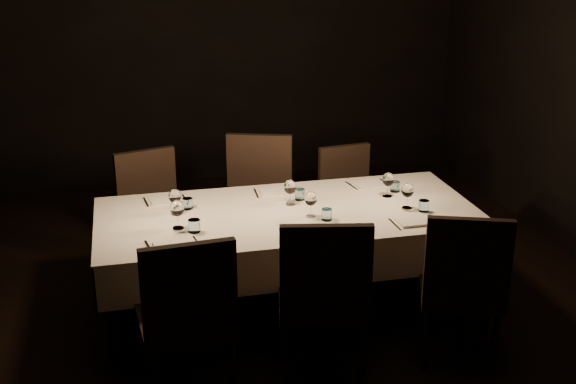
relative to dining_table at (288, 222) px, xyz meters
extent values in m
cube|color=black|center=(0.00, 0.00, -0.69)|extent=(5.00, 6.00, 0.01)
cube|color=black|center=(0.00, 3.00, 0.81)|extent=(5.00, 0.01, 3.00)
cube|color=black|center=(0.00, -3.00, 0.81)|extent=(5.00, 0.01, 3.00)
cube|color=black|center=(0.00, 0.00, 0.04)|extent=(2.40, 1.00, 0.04)
cylinder|color=black|center=(-1.12, -0.42, -0.33)|extent=(0.07, 0.07, 0.71)
cylinder|color=black|center=(-1.12, 0.42, -0.33)|extent=(0.07, 0.07, 0.71)
cylinder|color=black|center=(1.12, -0.42, -0.33)|extent=(0.07, 0.07, 0.71)
cylinder|color=black|center=(1.12, 0.42, -0.33)|extent=(0.07, 0.07, 0.71)
cube|color=silver|center=(0.00, 0.00, 0.07)|extent=(2.52, 1.12, 0.01)
cube|color=silver|center=(0.00, 0.55, -0.08)|extent=(2.52, 0.01, 0.28)
cube|color=silver|center=(0.00, -0.55, -0.08)|extent=(2.52, 0.01, 0.28)
cube|color=silver|center=(1.25, 0.00, -0.08)|extent=(0.01, 1.12, 0.28)
cube|color=silver|center=(-1.25, 0.00, -0.08)|extent=(0.01, 1.12, 0.28)
cylinder|color=black|center=(-0.58, -0.55, -0.47)|extent=(0.04, 0.04, 0.43)
cylinder|color=black|center=(-0.55, -0.97, -0.47)|extent=(0.04, 0.04, 0.43)
cylinder|color=black|center=(-1.00, -0.59, -0.47)|extent=(0.04, 0.04, 0.43)
cube|color=black|center=(-0.77, -0.78, -0.22)|extent=(0.54, 0.54, 0.07)
cube|color=black|center=(-0.76, -1.00, 0.08)|extent=(0.50, 0.09, 0.54)
cube|color=silver|center=(-0.79, -0.38, 0.08)|extent=(0.24, 0.17, 0.02)
cube|color=silver|center=(-0.93, -0.38, 0.08)|extent=(0.05, 0.21, 0.01)
cube|color=silver|center=(-0.64, -0.38, 0.08)|extent=(0.04, 0.21, 0.01)
cylinder|color=silver|center=(-0.64, -0.20, 0.12)|extent=(0.07, 0.07, 0.08)
cylinder|color=white|center=(-0.74, -0.12, 0.08)|extent=(0.07, 0.07, 0.00)
cylinder|color=white|center=(-0.74, -0.12, 0.12)|extent=(0.01, 0.01, 0.09)
ellipsoid|color=white|center=(-0.74, -0.12, 0.21)|extent=(0.09, 0.09, 0.10)
cylinder|color=black|center=(0.28, -0.57, -0.47)|extent=(0.04, 0.04, 0.44)
cylinder|color=black|center=(0.20, -0.99, -0.47)|extent=(0.04, 0.04, 0.44)
cylinder|color=black|center=(-0.13, -0.49, -0.47)|extent=(0.04, 0.04, 0.44)
cylinder|color=black|center=(-0.22, -0.90, -0.47)|extent=(0.04, 0.04, 0.44)
cube|color=black|center=(0.03, -0.74, -0.21)|extent=(0.60, 0.60, 0.07)
cube|color=black|center=(-0.01, -0.96, 0.09)|extent=(0.51, 0.15, 0.55)
cube|color=silver|center=(0.08, -0.38, 0.08)|extent=(0.23, 0.17, 0.02)
cube|color=silver|center=(-0.06, -0.38, 0.08)|extent=(0.05, 0.19, 0.01)
cube|color=silver|center=(0.21, -0.38, 0.08)|extent=(0.05, 0.19, 0.01)
cylinder|color=silver|center=(0.21, -0.20, 0.11)|extent=(0.07, 0.07, 0.07)
cylinder|color=white|center=(0.12, -0.12, 0.08)|extent=(0.07, 0.07, 0.00)
cylinder|color=white|center=(0.12, -0.12, 0.12)|extent=(0.01, 0.01, 0.08)
ellipsoid|color=white|center=(0.12, -0.12, 0.20)|extent=(0.08, 0.08, 0.10)
cylinder|color=black|center=(1.17, -0.64, -0.48)|extent=(0.04, 0.04, 0.42)
cylinder|color=black|center=(1.02, -1.02, -0.48)|extent=(0.04, 0.04, 0.42)
cylinder|color=black|center=(0.79, -0.49, -0.48)|extent=(0.04, 0.04, 0.42)
cylinder|color=black|center=(0.64, -0.87, -0.48)|extent=(0.04, 0.04, 0.42)
cube|color=black|center=(0.91, -0.75, -0.23)|extent=(0.63, 0.63, 0.06)
cube|color=black|center=(0.83, -0.95, 0.06)|extent=(0.47, 0.22, 0.53)
cube|color=silver|center=(0.74, -0.38, 0.08)|extent=(0.22, 0.14, 0.02)
cube|color=silver|center=(0.61, -0.38, 0.08)|extent=(0.02, 0.20, 0.01)
cube|color=silver|center=(0.88, -0.38, 0.08)|extent=(0.02, 0.20, 0.01)
cylinder|color=silver|center=(0.88, -0.20, 0.11)|extent=(0.07, 0.07, 0.08)
cylinder|color=white|center=(0.79, -0.12, 0.08)|extent=(0.07, 0.07, 0.00)
cylinder|color=white|center=(0.79, -0.12, 0.12)|extent=(0.01, 0.01, 0.08)
ellipsoid|color=white|center=(0.79, -0.12, 0.20)|extent=(0.09, 0.09, 0.10)
cylinder|color=black|center=(-0.97, 0.51, -0.48)|extent=(0.04, 0.04, 0.40)
cylinder|color=black|center=(-1.07, 0.88, -0.48)|extent=(0.04, 0.04, 0.40)
cylinder|color=black|center=(-0.60, 0.61, -0.48)|extent=(0.04, 0.04, 0.40)
cylinder|color=black|center=(-0.70, 0.98, -0.48)|extent=(0.04, 0.04, 0.40)
cube|color=black|center=(-0.84, 0.75, -0.25)|extent=(0.57, 0.57, 0.06)
cube|color=black|center=(-0.89, 0.94, 0.03)|extent=(0.46, 0.17, 0.51)
cube|color=silver|center=(-0.78, 0.38, 0.08)|extent=(0.23, 0.16, 0.02)
cube|color=silver|center=(-0.91, 0.38, 0.08)|extent=(0.04, 0.19, 0.01)
cube|color=silver|center=(-0.65, 0.38, 0.08)|extent=(0.03, 0.19, 0.01)
cylinder|color=silver|center=(-0.65, 0.20, 0.11)|extent=(0.07, 0.07, 0.07)
cylinder|color=white|center=(-0.73, 0.12, 0.08)|extent=(0.07, 0.07, 0.00)
cylinder|color=white|center=(-0.73, 0.12, 0.12)|extent=(0.01, 0.01, 0.08)
ellipsoid|color=white|center=(-0.73, 0.12, 0.20)|extent=(0.08, 0.08, 0.10)
cylinder|color=black|center=(-0.36, 0.54, -0.47)|extent=(0.04, 0.04, 0.44)
cylinder|color=black|center=(-0.23, 0.94, -0.47)|extent=(0.04, 0.04, 0.44)
cylinder|color=black|center=(0.04, 0.40, -0.47)|extent=(0.04, 0.04, 0.44)
cylinder|color=black|center=(0.18, 0.81, -0.47)|extent=(0.04, 0.04, 0.44)
cube|color=black|center=(-0.09, 0.67, -0.22)|extent=(0.64, 0.64, 0.07)
cube|color=black|center=(-0.02, 0.88, 0.09)|extent=(0.49, 0.21, 0.55)
cube|color=silver|center=(-0.01, 0.38, 0.08)|extent=(0.22, 0.14, 0.02)
cube|color=silver|center=(-0.14, 0.38, 0.08)|extent=(0.02, 0.20, 0.01)
cube|color=silver|center=(0.13, 0.38, 0.08)|extent=(0.02, 0.20, 0.01)
cylinder|color=silver|center=(0.13, 0.20, 0.11)|extent=(0.07, 0.07, 0.08)
cylinder|color=white|center=(0.04, 0.12, 0.08)|extent=(0.07, 0.07, 0.00)
cylinder|color=white|center=(0.04, 0.12, 0.12)|extent=(0.01, 0.01, 0.08)
ellipsoid|color=white|center=(0.04, 0.12, 0.20)|extent=(0.09, 0.09, 0.10)
cylinder|color=black|center=(0.55, 0.57, -0.50)|extent=(0.04, 0.04, 0.37)
cylinder|color=black|center=(0.51, 0.92, -0.50)|extent=(0.04, 0.04, 0.37)
cylinder|color=black|center=(0.90, 0.61, -0.50)|extent=(0.04, 0.04, 0.37)
cylinder|color=black|center=(0.86, 0.96, -0.50)|extent=(0.04, 0.04, 0.37)
cube|color=black|center=(0.71, 0.77, -0.28)|extent=(0.48, 0.48, 0.06)
cube|color=black|center=(0.69, 0.95, -0.02)|extent=(0.43, 0.10, 0.47)
cube|color=silver|center=(0.70, 0.38, 0.08)|extent=(0.23, 0.17, 0.02)
cube|color=silver|center=(0.56, 0.38, 0.08)|extent=(0.05, 0.19, 0.01)
cube|color=silver|center=(0.83, 0.38, 0.08)|extent=(0.04, 0.19, 0.01)
cylinder|color=silver|center=(0.83, 0.20, 0.11)|extent=(0.07, 0.07, 0.07)
cylinder|color=white|center=(0.75, 0.12, 0.08)|extent=(0.07, 0.07, 0.00)
cylinder|color=white|center=(0.75, 0.12, 0.12)|extent=(0.01, 0.01, 0.08)
ellipsoid|color=white|center=(0.75, 0.12, 0.20)|extent=(0.08, 0.08, 0.10)
camera|label=1|loc=(-1.01, -4.34, 1.85)|focal=45.00mm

